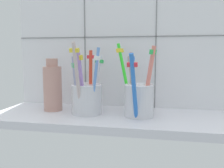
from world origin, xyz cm
name	(u,v)px	position (x,y,z in cm)	size (l,w,h in cm)	color
counter_slab	(112,119)	(0.00, 0.00, 1.00)	(64.00, 22.00, 2.00)	silver
tile_wall_back	(120,39)	(0.00, 12.00, 22.50)	(64.00, 2.20, 45.00)	white
toothbrush_cup_left	(86,96)	(-6.89, -0.46, 6.88)	(8.58, 15.02, 18.75)	silver
toothbrush_cup_right	(138,97)	(6.80, -0.42, 6.96)	(10.76, 16.42, 18.71)	silver
ceramic_vase	(53,87)	(-17.57, 2.08, 8.67)	(5.14, 5.14, 14.65)	tan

